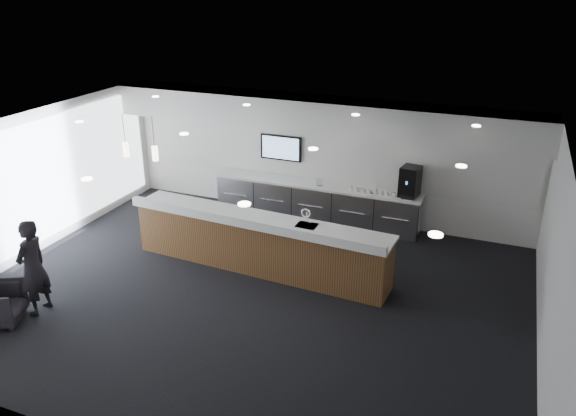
% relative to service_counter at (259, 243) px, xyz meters
% --- Properties ---
extents(ground, '(10.00, 10.00, 0.00)m').
position_rel_service_counter_xyz_m(ground, '(0.25, -0.95, -0.57)').
color(ground, black).
rests_on(ground, ground).
extents(ceiling, '(10.00, 8.00, 0.02)m').
position_rel_service_counter_xyz_m(ceiling, '(0.25, -0.95, 2.43)').
color(ceiling, black).
rests_on(ceiling, back_wall).
extents(back_wall, '(10.00, 0.02, 3.00)m').
position_rel_service_counter_xyz_m(back_wall, '(0.25, 3.05, 0.93)').
color(back_wall, silver).
rests_on(back_wall, ground).
extents(left_wall, '(0.02, 8.00, 3.00)m').
position_rel_service_counter_xyz_m(left_wall, '(-4.75, -0.95, 0.93)').
color(left_wall, silver).
rests_on(left_wall, ground).
extents(right_wall, '(0.02, 8.00, 3.00)m').
position_rel_service_counter_xyz_m(right_wall, '(5.25, -0.95, 0.93)').
color(right_wall, silver).
rests_on(right_wall, ground).
extents(soffit_bulkhead, '(10.00, 0.90, 0.70)m').
position_rel_service_counter_xyz_m(soffit_bulkhead, '(0.25, 2.60, 2.08)').
color(soffit_bulkhead, silver).
rests_on(soffit_bulkhead, back_wall).
extents(alcove_panel, '(9.80, 0.06, 1.40)m').
position_rel_service_counter_xyz_m(alcove_panel, '(0.25, 3.02, 1.03)').
color(alcove_panel, silver).
rests_on(alcove_panel, back_wall).
extents(window_blinds_wall, '(0.04, 7.36, 2.55)m').
position_rel_service_counter_xyz_m(window_blinds_wall, '(-4.71, -0.95, 0.93)').
color(window_blinds_wall, silver).
rests_on(window_blinds_wall, left_wall).
extents(back_credenza, '(5.06, 0.66, 0.95)m').
position_rel_service_counter_xyz_m(back_credenza, '(0.25, 2.69, -0.10)').
color(back_credenza, '#9FA2A7').
rests_on(back_credenza, ground).
extents(wall_tv, '(1.05, 0.08, 0.62)m').
position_rel_service_counter_xyz_m(wall_tv, '(-0.75, 2.96, 1.08)').
color(wall_tv, black).
rests_on(wall_tv, back_wall).
extents(pendant_left, '(0.12, 0.12, 0.30)m').
position_rel_service_counter_xyz_m(pendant_left, '(-2.15, -0.15, 1.68)').
color(pendant_left, '#FFF0C6').
rests_on(pendant_left, ceiling).
extents(pendant_right, '(0.12, 0.12, 0.30)m').
position_rel_service_counter_xyz_m(pendant_right, '(-2.85, -0.15, 1.68)').
color(pendant_right, '#FFF0C6').
rests_on(pendant_right, ceiling).
extents(ceiling_can_lights, '(7.00, 5.00, 0.02)m').
position_rel_service_counter_xyz_m(ceiling_can_lights, '(0.25, -0.95, 2.40)').
color(ceiling_can_lights, white).
rests_on(ceiling_can_lights, ceiling).
extents(service_counter, '(5.48, 1.19, 1.49)m').
position_rel_service_counter_xyz_m(service_counter, '(0.00, 0.00, 0.00)').
color(service_counter, '#512D1B').
rests_on(service_counter, ground).
extents(coffee_machine, '(0.46, 0.55, 0.69)m').
position_rel_service_counter_xyz_m(coffee_machine, '(2.45, 2.73, 0.72)').
color(coffee_machine, black).
rests_on(coffee_machine, back_credenza).
extents(info_sign_left, '(0.16, 0.06, 0.21)m').
position_rel_service_counter_xyz_m(info_sign_left, '(0.37, 2.59, 0.48)').
color(info_sign_left, white).
rests_on(info_sign_left, back_credenza).
extents(info_sign_right, '(0.18, 0.04, 0.24)m').
position_rel_service_counter_xyz_m(info_sign_right, '(1.65, 2.58, 0.50)').
color(info_sign_right, white).
rests_on(info_sign_right, back_credenza).
extents(lounge_guest, '(0.47, 0.67, 1.76)m').
position_rel_service_counter_xyz_m(lounge_guest, '(-2.96, -2.88, 0.30)').
color(lounge_guest, black).
rests_on(lounge_guest, ground).
extents(cup_0, '(0.11, 0.11, 0.10)m').
position_rel_service_counter_xyz_m(cup_0, '(2.15, 2.55, 0.43)').
color(cup_0, white).
rests_on(cup_0, back_credenza).
extents(cup_1, '(0.15, 0.15, 0.10)m').
position_rel_service_counter_xyz_m(cup_1, '(2.01, 2.55, 0.43)').
color(cup_1, white).
rests_on(cup_1, back_credenza).
extents(cup_2, '(0.13, 0.13, 0.10)m').
position_rel_service_counter_xyz_m(cup_2, '(1.87, 2.55, 0.43)').
color(cup_2, white).
rests_on(cup_2, back_credenza).
extents(cup_3, '(0.14, 0.14, 0.10)m').
position_rel_service_counter_xyz_m(cup_3, '(1.73, 2.55, 0.43)').
color(cup_3, white).
rests_on(cup_3, back_credenza).
extents(cup_4, '(0.15, 0.15, 0.10)m').
position_rel_service_counter_xyz_m(cup_4, '(1.59, 2.55, 0.43)').
color(cup_4, white).
rests_on(cup_4, back_credenza).
extents(cup_5, '(0.11, 0.11, 0.10)m').
position_rel_service_counter_xyz_m(cup_5, '(1.45, 2.55, 0.43)').
color(cup_5, white).
rests_on(cup_5, back_credenza).
extents(cup_6, '(0.15, 0.15, 0.10)m').
position_rel_service_counter_xyz_m(cup_6, '(1.31, 2.55, 0.43)').
color(cup_6, white).
rests_on(cup_6, back_credenza).
extents(cup_7, '(0.12, 0.12, 0.10)m').
position_rel_service_counter_xyz_m(cup_7, '(1.17, 2.55, 0.43)').
color(cup_7, white).
rests_on(cup_7, back_credenza).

